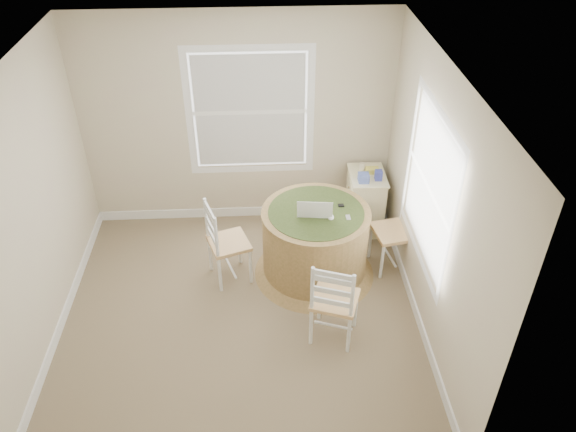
{
  "coord_description": "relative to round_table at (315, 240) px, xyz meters",
  "views": [
    {
      "loc": [
        0.25,
        -4.09,
        4.2
      ],
      "look_at": [
        0.51,
        0.45,
        0.93
      ],
      "focal_mm": 35.0,
      "sensor_mm": 36.0,
      "label": 1
    }
  ],
  "objects": [
    {
      "name": "cup_cream",
      "position": [
        0.64,
        0.93,
        0.35
      ],
      "size": [
        0.07,
        0.07,
        0.09
      ],
      "primitive_type": "cylinder",
      "color": "beige",
      "rests_on": "corner_chest"
    },
    {
      "name": "box_yellow",
      "position": [
        0.75,
        0.87,
        0.34
      ],
      "size": [
        0.15,
        0.1,
        0.06
      ],
      "primitive_type": "cube",
      "rotation": [
        0.0,
        0.0,
        -0.01
      ],
      "color": "#E4D850",
      "rests_on": "corner_chest"
    },
    {
      "name": "mouse",
      "position": [
        0.14,
        -0.11,
        0.39
      ],
      "size": [
        0.07,
        0.11,
        0.04
      ],
      "primitive_type": "ellipsoid",
      "rotation": [
        0.0,
        0.0,
        0.03
      ],
      "color": "white",
      "rests_on": "round_table"
    },
    {
      "name": "chair_left",
      "position": [
        -0.93,
        -0.02,
        0.03
      ],
      "size": [
        0.52,
        0.53,
        0.95
      ],
      "primitive_type": null,
      "rotation": [
        0.0,
        0.0,
        1.91
      ],
      "color": "white",
      "rests_on": "ground"
    },
    {
      "name": "round_table",
      "position": [
        0.0,
        0.0,
        0.0
      ],
      "size": [
        1.33,
        1.33,
        0.83
      ],
      "rotation": [
        0.0,
        0.0,
        0.03
      ],
      "color": "#A07747",
      "rests_on": "ground"
    },
    {
      "name": "room",
      "position": [
        -0.64,
        -0.49,
        0.85
      ],
      "size": [
        3.64,
        3.64,
        2.64
      ],
      "color": "#836E53",
      "rests_on": "ground"
    },
    {
      "name": "corner_chest",
      "position": [
        0.69,
        0.82,
        -0.07
      ],
      "size": [
        0.43,
        0.58,
        0.76
      ],
      "rotation": [
        0.0,
        0.0,
        -0.01
      ],
      "color": "#F8EBBA",
      "rests_on": "ground"
    },
    {
      "name": "laptop",
      "position": [
        -0.02,
        -0.03,
        0.41
      ],
      "size": [
        0.39,
        0.36,
        0.25
      ],
      "rotation": [
        0.0,
        0.0,
        3.03
      ],
      "color": "white",
      "rests_on": "round_table"
    },
    {
      "name": "chair_near",
      "position": [
        0.1,
        -0.94,
        0.03
      ],
      "size": [
        0.53,
        0.52,
        0.95
      ],
      "primitive_type": null,
      "rotation": [
        0.0,
        0.0,
        2.81
      ],
      "color": "white",
      "rests_on": "ground"
    },
    {
      "name": "tissue_box",
      "position": [
        0.61,
        0.68,
        0.36
      ],
      "size": [
        0.12,
        0.12,
        0.1
      ],
      "primitive_type": "cube",
      "rotation": [
        0.0,
        0.0,
        -0.01
      ],
      "color": "#566CC4",
      "rests_on": "corner_chest"
    },
    {
      "name": "box_blue",
      "position": [
        0.79,
        0.71,
        0.37
      ],
      "size": [
        0.08,
        0.08,
        0.12
      ],
      "primitive_type": "cube",
      "rotation": [
        0.0,
        0.0,
        -0.01
      ],
      "color": "#3740A7",
      "rests_on": "corner_chest"
    },
    {
      "name": "phone",
      "position": [
        0.32,
        -0.12,
        0.38
      ],
      "size": [
        0.05,
        0.09,
        0.02
      ],
      "primitive_type": "cube",
      "rotation": [
        0.0,
        0.0,
        0.03
      ],
      "color": "#B7BABF",
      "rests_on": "round_table"
    },
    {
      "name": "keys",
      "position": [
        0.27,
        0.09,
        0.38
      ],
      "size": [
        0.06,
        0.05,
        0.02
      ],
      "primitive_type": "cube",
      "rotation": [
        0.0,
        0.0,
        0.03
      ],
      "color": "black",
      "rests_on": "round_table"
    },
    {
      "name": "chair_right",
      "position": [
        0.86,
        0.08,
        0.03
      ],
      "size": [
        0.47,
        0.49,
        0.95
      ],
      "primitive_type": null,
      "rotation": [
        0.0,
        0.0,
        -1.39
      ],
      "color": "white",
      "rests_on": "ground"
    }
  ]
}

